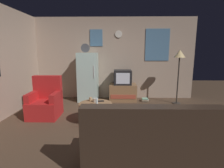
# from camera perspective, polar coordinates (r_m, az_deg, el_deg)

# --- Properties ---
(ground_plane) EXTENTS (12.00, 12.00, 0.00)m
(ground_plane) POSITION_cam_1_polar(r_m,az_deg,el_deg) (3.72, 0.03, -14.05)
(ground_plane) COLOR #4C3828
(wall_with_art) EXTENTS (5.20, 0.12, 2.61)m
(wall_with_art) POSITION_cam_1_polar(r_m,az_deg,el_deg) (5.83, 0.61, 8.24)
(wall_with_art) COLOR tan
(wall_with_art) RESTS_ON ground_plane
(fridge) EXTENTS (0.60, 0.62, 1.77)m
(fridge) POSITION_cam_1_polar(r_m,az_deg,el_deg) (5.58, -7.73, 2.30)
(fridge) COLOR silver
(fridge) RESTS_ON ground_plane
(tv_stand) EXTENTS (0.84, 0.53, 0.53)m
(tv_stand) POSITION_cam_1_polar(r_m,az_deg,el_deg) (5.61, 3.51, -2.69)
(tv_stand) COLOR #8E6642
(tv_stand) RESTS_ON ground_plane
(crt_tv) EXTENTS (0.54, 0.51, 0.44)m
(crt_tv) POSITION_cam_1_polar(r_m,az_deg,el_deg) (5.51, 3.43, 2.20)
(crt_tv) COLOR black
(crt_tv) RESTS_ON tv_stand
(standing_lamp) EXTENTS (0.32, 0.32, 1.59)m
(standing_lamp) POSITION_cam_1_polar(r_m,az_deg,el_deg) (5.47, 20.98, 7.89)
(standing_lamp) COLOR #332D28
(standing_lamp) RESTS_ON ground_plane
(coffee_table) EXTENTS (0.72, 0.72, 0.44)m
(coffee_table) POSITION_cam_1_polar(r_m,az_deg,el_deg) (3.92, -5.31, -9.30)
(coffee_table) COLOR #8E6642
(coffee_table) RESTS_ON ground_plane
(wine_glass) EXTENTS (0.05, 0.05, 0.15)m
(wine_glass) POSITION_cam_1_polar(r_m,az_deg,el_deg) (3.69, -4.95, -5.75)
(wine_glass) COLOR silver
(wine_glass) RESTS_ON coffee_table
(mug_ceramic_white) EXTENTS (0.08, 0.08, 0.09)m
(mug_ceramic_white) POSITION_cam_1_polar(r_m,az_deg,el_deg) (3.92, -5.44, -5.22)
(mug_ceramic_white) COLOR silver
(mug_ceramic_white) RESTS_ON coffee_table
(mug_ceramic_tan) EXTENTS (0.08, 0.08, 0.09)m
(mug_ceramic_tan) POSITION_cam_1_polar(r_m,az_deg,el_deg) (4.01, -6.88, -4.89)
(mug_ceramic_tan) COLOR tan
(mug_ceramic_tan) RESTS_ON coffee_table
(remote_control) EXTENTS (0.15, 0.07, 0.02)m
(remote_control) POSITION_cam_1_polar(r_m,az_deg,el_deg) (3.97, -3.72, -5.51)
(remote_control) COLOR black
(remote_control) RESTS_ON coffee_table
(armchair) EXTENTS (0.68, 0.68, 0.96)m
(armchair) POSITION_cam_1_polar(r_m,az_deg,el_deg) (4.54, -20.71, -5.62)
(armchair) COLOR red
(armchair) RESTS_ON ground_plane
(couch) EXTENTS (1.70, 0.80, 0.92)m
(couch) POSITION_cam_1_polar(r_m,az_deg,el_deg) (2.56, 11.35, -18.60)
(couch) COLOR #38281E
(couch) RESTS_ON ground_plane
(book_stack) EXTENTS (0.22, 0.18, 0.10)m
(book_stack) POSITION_cam_1_polar(r_m,az_deg,el_deg) (5.62, 10.58, -5.03)
(book_stack) COLOR #536863
(book_stack) RESTS_ON ground_plane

